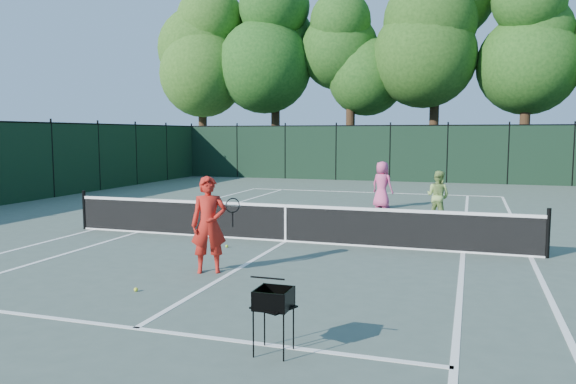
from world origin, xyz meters
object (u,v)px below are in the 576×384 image
(coach, at_px, (209,225))
(player_pink, at_px, (382,185))
(loose_ball_near_cart, at_px, (136,290))
(loose_ball_midcourt, at_px, (227,246))
(player_green, at_px, (438,196))
(ball_hopper, at_px, (274,299))

(coach, distance_m, player_pink, 10.34)
(loose_ball_near_cart, height_order, loose_ball_midcourt, same)
(coach, distance_m, player_green, 8.65)
(player_green, distance_m, loose_ball_midcourt, 7.14)
(player_pink, xyz_separation_m, loose_ball_near_cart, (-2.27, -11.77, -0.78))
(coach, bearing_deg, loose_ball_midcourt, 81.60)
(player_pink, relative_size, player_green, 1.09)
(player_pink, bearing_deg, coach, 105.05)
(player_green, distance_m, loose_ball_near_cart, 10.34)
(player_green, distance_m, ball_hopper, 11.20)
(coach, height_order, player_green, coach)
(loose_ball_near_cart, bearing_deg, loose_ball_midcourt, 90.86)
(player_green, relative_size, loose_ball_midcourt, 22.12)
(player_green, relative_size, loose_ball_near_cart, 22.12)
(loose_ball_midcourt, bearing_deg, player_green, 52.14)
(coach, relative_size, player_green, 1.21)
(coach, xyz_separation_m, loose_ball_midcourt, (-0.64, 2.19, -0.88))
(player_green, height_order, loose_ball_near_cart, player_green)
(player_pink, relative_size, ball_hopper, 2.07)
(loose_ball_near_cart, relative_size, loose_ball_midcourt, 1.00)
(coach, bearing_deg, ball_hopper, -78.10)
(player_pink, distance_m, ball_hopper, 13.56)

